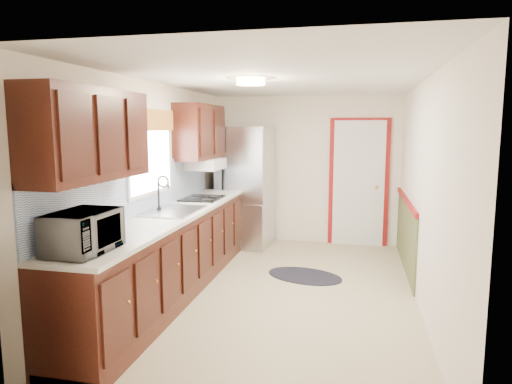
% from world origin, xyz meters
% --- Properties ---
extents(room_shell, '(3.20, 5.20, 2.52)m').
position_xyz_m(room_shell, '(0.00, 0.00, 1.20)').
color(room_shell, tan).
rests_on(room_shell, ground).
extents(kitchen_run, '(0.63, 4.00, 2.20)m').
position_xyz_m(kitchen_run, '(-1.24, -0.29, 0.81)').
color(kitchen_run, '#34120B').
rests_on(kitchen_run, ground).
extents(back_wall_trim, '(1.12, 2.30, 2.08)m').
position_xyz_m(back_wall_trim, '(0.99, 2.21, 0.89)').
color(back_wall_trim, maroon).
rests_on(back_wall_trim, ground).
extents(ceiling_fixture, '(0.30, 0.30, 0.06)m').
position_xyz_m(ceiling_fixture, '(-0.30, -0.20, 2.36)').
color(ceiling_fixture, '#FFD88C').
rests_on(ceiling_fixture, room_shell).
extents(microwave, '(0.32, 0.57, 0.39)m').
position_xyz_m(microwave, '(-1.20, -1.95, 1.13)').
color(microwave, white).
rests_on(microwave, kitchen_run).
extents(refrigerator, '(0.85, 0.82, 1.90)m').
position_xyz_m(refrigerator, '(-0.91, 2.05, 0.95)').
color(refrigerator, '#B7B7BC').
rests_on(refrigerator, ground).
extents(rug, '(1.13, 0.91, 0.01)m').
position_xyz_m(rug, '(0.20, 0.66, 0.01)').
color(rug, black).
rests_on(rug, ground).
extents(cooktop, '(0.49, 0.59, 0.02)m').
position_xyz_m(cooktop, '(-1.19, 0.75, 0.95)').
color(cooktop, black).
rests_on(cooktop, kitchen_run).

